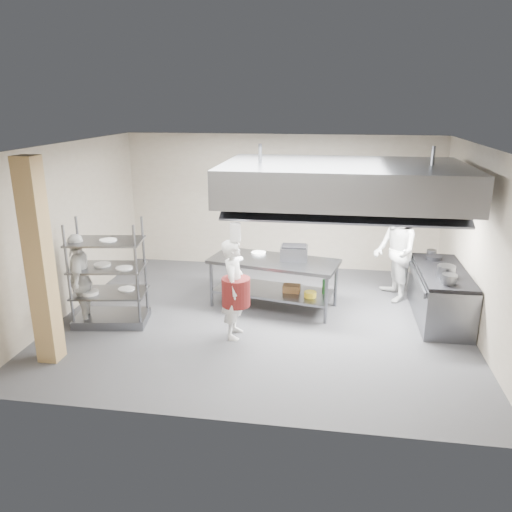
% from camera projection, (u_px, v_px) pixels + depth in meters
% --- Properties ---
extents(floor, '(7.00, 7.00, 0.00)m').
position_uv_depth(floor, '(262.00, 318.00, 8.83)').
color(floor, '#29292B').
rests_on(floor, ground).
extents(ceiling, '(7.00, 7.00, 0.00)m').
position_uv_depth(ceiling, '(263.00, 146.00, 7.94)').
color(ceiling, silver).
rests_on(ceiling, wall_back).
extents(wall_back, '(7.00, 0.00, 7.00)m').
position_uv_depth(wall_back, '(281.00, 202.00, 11.22)').
color(wall_back, gray).
rests_on(wall_back, ground).
extents(wall_left, '(0.00, 6.00, 6.00)m').
position_uv_depth(wall_left, '(69.00, 229.00, 8.90)').
color(wall_left, gray).
rests_on(wall_left, ground).
extents(wall_right, '(0.00, 6.00, 6.00)m').
position_uv_depth(wall_right, '(481.00, 246.00, 7.87)').
color(wall_right, gray).
rests_on(wall_right, ground).
extents(column, '(0.30, 0.30, 3.00)m').
position_uv_depth(column, '(40.00, 263.00, 7.02)').
color(column, tan).
rests_on(column, floor).
extents(exhaust_hood, '(4.00, 2.50, 0.60)m').
position_uv_depth(exhaust_hood, '(343.00, 182.00, 8.31)').
color(exhaust_hood, slate).
rests_on(exhaust_hood, ceiling).
extents(hood_strip_a, '(1.60, 0.12, 0.04)m').
position_uv_depth(hood_strip_a, '(289.00, 199.00, 8.53)').
color(hood_strip_a, white).
rests_on(hood_strip_a, exhaust_hood).
extents(hood_strip_b, '(1.60, 0.12, 0.04)m').
position_uv_depth(hood_strip_b, '(397.00, 202.00, 8.27)').
color(hood_strip_b, white).
rests_on(hood_strip_b, exhaust_hood).
extents(wall_shelf, '(1.50, 0.28, 0.04)m').
position_uv_depth(wall_shelf, '(363.00, 206.00, 10.80)').
color(wall_shelf, slate).
rests_on(wall_shelf, wall_back).
extents(island, '(2.47, 1.42, 0.91)m').
position_uv_depth(island, '(274.00, 283.00, 9.24)').
color(island, gray).
rests_on(island, floor).
extents(island_worktop, '(2.47, 1.42, 0.06)m').
position_uv_depth(island_worktop, '(274.00, 261.00, 9.11)').
color(island_worktop, slate).
rests_on(island_worktop, island).
extents(island_undershelf, '(2.27, 1.29, 0.04)m').
position_uv_depth(island_undershelf, '(273.00, 291.00, 9.29)').
color(island_undershelf, slate).
rests_on(island_undershelf, island).
extents(pass_rack, '(1.31, 0.89, 1.82)m').
position_uv_depth(pass_rack, '(108.00, 273.00, 8.40)').
color(pass_rack, slate).
rests_on(pass_rack, floor).
extents(cooking_range, '(0.80, 2.00, 0.84)m').
position_uv_depth(cooking_range, '(440.00, 296.00, 8.73)').
color(cooking_range, slate).
rests_on(cooking_range, floor).
extents(range_top, '(0.78, 1.96, 0.06)m').
position_uv_depth(range_top, '(443.00, 272.00, 8.60)').
color(range_top, black).
rests_on(range_top, cooking_range).
extents(chef_head, '(0.40, 0.60, 1.63)m').
position_uv_depth(chef_head, '(234.00, 289.00, 7.95)').
color(chef_head, white).
rests_on(chef_head, floor).
extents(chef_line, '(0.89, 1.05, 1.90)m').
position_uv_depth(chef_line, '(395.00, 252.00, 9.45)').
color(chef_line, silver).
rests_on(chef_line, floor).
extents(chef_plating, '(0.67, 1.02, 1.61)m').
position_uv_depth(chef_plating, '(80.00, 280.00, 8.39)').
color(chef_plating, silver).
rests_on(chef_plating, floor).
extents(griddle, '(0.50, 0.40, 0.24)m').
position_uv_depth(griddle, '(294.00, 253.00, 9.10)').
color(griddle, slate).
rests_on(griddle, island_worktop).
extents(wicker_basket, '(0.32, 0.23, 0.14)m').
position_uv_depth(wicker_basket, '(292.00, 288.00, 9.17)').
color(wicker_basket, olive).
rests_on(wicker_basket, island_undershelf).
extents(stockpot, '(0.29, 0.29, 0.20)m').
position_uv_depth(stockpot, '(446.00, 271.00, 8.21)').
color(stockpot, gray).
rests_on(stockpot, range_top).
extents(plate_stack, '(0.28, 0.28, 0.05)m').
position_uv_depth(plate_stack, '(110.00, 291.00, 8.50)').
color(plate_stack, white).
rests_on(plate_stack, pass_rack).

